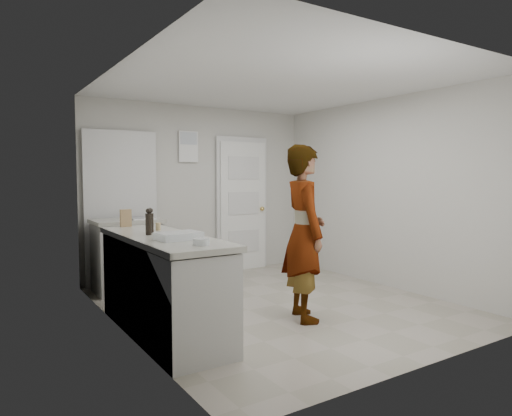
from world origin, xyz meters
TOP-DOWN VIEW (x-y plane):
  - ground at (0.00, 0.00)m, footprint 4.00×4.00m
  - room_shell at (-0.17, 1.95)m, footprint 4.00×4.00m
  - main_counter at (-1.45, -0.20)m, footprint 0.64×1.96m
  - side_counter at (-1.25, 1.55)m, footprint 0.84×0.61m
  - person at (-0.07, -0.56)m, footprint 0.62×0.76m
  - cake_mix_box at (-1.52, 0.70)m, footprint 0.12×0.06m
  - spice_jar at (-1.34, 0.19)m, footprint 0.05×0.05m
  - oil_cruet_a at (-1.48, 0.04)m, footprint 0.06×0.06m
  - oil_cruet_b at (-1.55, -0.10)m, footprint 0.05×0.05m
  - baking_dish at (-1.43, -0.54)m, footprint 0.38×0.28m
  - egg_bowl at (-1.41, -0.93)m, footprint 0.13×0.13m
  - papers at (-1.06, 1.51)m, footprint 0.33×0.39m

SIDE VIEW (x-z plane):
  - ground at x=0.00m, z-range 0.00..0.00m
  - main_counter at x=-1.45m, z-range -0.04..0.89m
  - side_counter at x=-1.25m, z-range -0.03..0.89m
  - person at x=-0.07m, z-range 0.00..1.79m
  - papers at x=-1.06m, z-range 0.93..0.94m
  - egg_bowl at x=-1.41m, z-range 0.92..0.98m
  - baking_dish at x=-1.43m, z-range 0.92..0.99m
  - spice_jar at x=-1.34m, z-range 0.93..1.00m
  - cake_mix_box at x=-1.52m, z-range 0.93..1.11m
  - room_shell at x=-0.17m, z-range -0.98..3.02m
  - oil_cruet_a at x=-1.48m, z-range 0.92..1.16m
  - oil_cruet_b at x=-1.55m, z-range 0.92..1.17m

